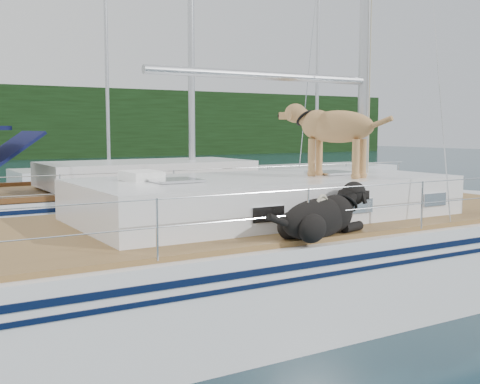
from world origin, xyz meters
TOP-DOWN VIEW (x-y plane):
  - ground at (0.00, 0.00)m, footprint 120.00×120.00m
  - main_sailboat at (0.11, -0.01)m, footprint 12.00×3.98m
  - neighbor_sailboat at (0.50, 6.27)m, footprint 11.00×3.50m
  - bg_boat_center at (4.00, 16.00)m, footprint 7.20×3.00m
  - bg_boat_east at (12.00, 13.00)m, footprint 6.40×3.00m

SIDE VIEW (x-z plane):
  - ground at x=0.00m, z-range 0.00..0.00m
  - bg_boat_center at x=4.00m, z-range -5.37..6.28m
  - bg_boat_east at x=12.00m, z-range -5.37..6.28m
  - neighbor_sailboat at x=0.50m, z-range -6.02..7.28m
  - main_sailboat at x=0.11m, z-range -6.32..7.69m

